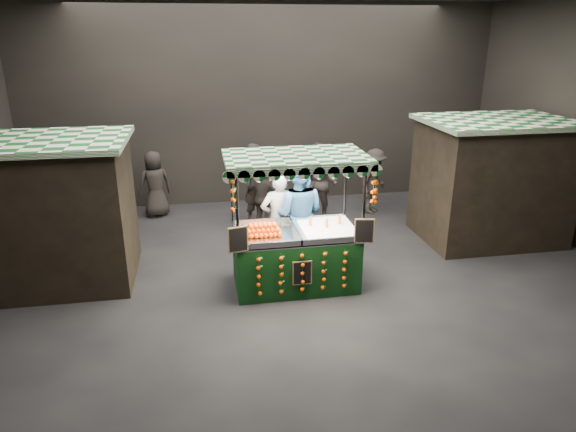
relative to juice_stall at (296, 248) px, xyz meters
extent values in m
plane|color=black|center=(0.13, 0.03, -0.74)|extent=(12.00, 12.00, 0.00)
cube|color=black|center=(0.13, 5.03, 1.76)|extent=(12.00, 0.10, 5.00)
cube|color=black|center=(0.13, -4.97, 1.76)|extent=(12.00, 0.10, 5.00)
cube|color=black|center=(-4.27, 1.03, 0.51)|extent=(2.80, 2.00, 2.50)
cube|color=#11511D|center=(-4.27, 1.03, 1.81)|extent=(3.00, 2.20, 0.10)
cube|color=black|center=(4.53, 1.53, 0.51)|extent=(2.80, 2.00, 2.50)
cube|color=#11511D|center=(4.53, 1.53, 1.81)|extent=(3.00, 2.20, 0.10)
cube|color=black|center=(-0.01, 0.04, -0.26)|extent=(2.12, 1.15, 0.96)
cube|color=#AFB1B6|center=(-0.01, 0.04, 0.24)|extent=(2.12, 1.15, 0.04)
cylinder|color=black|center=(-1.04, -0.51, 0.41)|extent=(0.05, 0.05, 2.31)
cylinder|color=black|center=(1.02, -0.51, 0.41)|extent=(0.05, 0.05, 2.31)
cylinder|color=black|center=(-1.04, 0.59, 0.41)|extent=(0.05, 0.05, 2.31)
cylinder|color=black|center=(1.02, 0.59, 0.41)|extent=(0.05, 0.05, 2.31)
cube|color=#11511D|center=(-0.01, 0.04, 1.61)|extent=(2.36, 1.39, 0.08)
cube|color=silver|center=(0.57, 0.04, 0.30)|extent=(0.94, 1.04, 0.08)
cube|color=black|center=(-1.05, -0.57, 0.46)|extent=(0.32, 0.09, 0.42)
cube|color=black|center=(1.03, -0.57, 0.46)|extent=(0.32, 0.09, 0.42)
cube|color=black|center=(-0.01, -0.58, -0.21)|extent=(0.33, 0.02, 0.42)
imported|color=gray|center=(-0.18, 0.88, 0.21)|extent=(0.77, 0.60, 1.89)
imported|color=#2B588A|center=(0.19, 0.80, 0.32)|extent=(1.24, 1.10, 2.12)
imported|color=black|center=(-0.30, 3.23, 0.22)|extent=(0.83, 0.76, 1.91)
imported|color=#2D2725|center=(1.16, 3.14, 0.20)|extent=(1.16, 1.11, 1.89)
imported|color=#2A2422|center=(-0.21, 2.80, 0.01)|extent=(0.96, 0.72, 1.51)
imported|color=#2B2723|center=(2.63, 3.52, 0.07)|extent=(1.15, 1.17, 1.62)
imported|color=black|center=(-2.67, 4.22, 0.07)|extent=(0.92, 0.77, 1.62)
camera|label=1|loc=(-1.59, -8.06, 3.57)|focal=31.97mm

